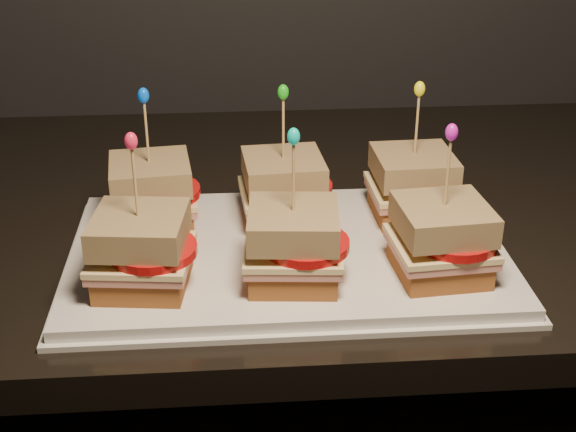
{
  "coord_description": "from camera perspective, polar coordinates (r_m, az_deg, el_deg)",
  "views": [
    {
      "loc": [
        0.05,
        0.75,
        1.36
      ],
      "look_at": [
        0.11,
        1.5,
        0.98
      ],
      "focal_mm": 50.0,
      "sensor_mm": 36.0,
      "label": 1
    }
  ],
  "objects": [
    {
      "name": "sandwich_2_pick",
      "position": [
        0.89,
        9.13,
        6.17
      ],
      "size": [
        0.0,
        0.0,
        0.09
      ],
      "primitive_type": "cylinder",
      "color": "tan",
      "rests_on": "sandwich_2_bread_top"
    },
    {
      "name": "sandwich_5_pick",
      "position": [
        0.78,
        11.26,
        2.75
      ],
      "size": [
        0.0,
        0.0,
        0.09
      ],
      "primitive_type": "cylinder",
      "color": "tan",
      "rests_on": "sandwich_5_bread_top"
    },
    {
      "name": "sandwich_4_tomato",
      "position": [
        0.77,
        1.3,
        -2.02
      ],
      "size": [
        0.08,
        0.08,
        0.01
      ],
      "primitive_type": "cylinder",
      "color": "#B70F0F",
      "rests_on": "sandwich_4_cheese"
    },
    {
      "name": "sandwich_2_cheese",
      "position": [
        0.92,
        8.82,
        2.0
      ],
      "size": [
        0.1,
        0.09,
        0.01
      ],
      "primitive_type": "cube",
      "rotation": [
        0.0,
        0.0,
        0.03
      ],
      "color": "#F6DC96",
      "rests_on": "sandwich_2_ham"
    },
    {
      "name": "sandwich_4_frill",
      "position": [
        0.73,
        0.4,
        5.67
      ],
      "size": [
        0.01,
        0.01,
        0.02
      ],
      "primitive_type": "ellipsoid",
      "color": "#07BAA6",
      "rests_on": "sandwich_4_pick"
    },
    {
      "name": "sandwich_0_bread_top",
      "position": [
        0.89,
        -9.78,
        2.96
      ],
      "size": [
        0.1,
        0.1,
        0.03
      ],
      "primitive_type": "cube",
      "rotation": [
        0.0,
        0.0,
        0.11
      ],
      "color": "#522D0C",
      "rests_on": "sandwich_0_tomato"
    },
    {
      "name": "sandwich_4_pick",
      "position": [
        0.75,
        0.39,
        2.46
      ],
      "size": [
        0.0,
        0.0,
        0.09
      ],
      "primitive_type": "cylinder",
      "color": "tan",
      "rests_on": "sandwich_4_bread_top"
    },
    {
      "name": "sandwich_1_tomato",
      "position": [
        0.89,
        0.47,
        2.03
      ],
      "size": [
        0.08,
        0.08,
        0.01
      ],
      "primitive_type": "cylinder",
      "color": "#B70F0F",
      "rests_on": "sandwich_1_cheese"
    },
    {
      "name": "sandwich_2_ham",
      "position": [
        0.92,
        8.79,
        1.61
      ],
      "size": [
        0.1,
        0.09,
        0.01
      ],
      "primitive_type": "cube",
      "rotation": [
        0.0,
        0.0,
        0.03
      ],
      "color": "#B4665A",
      "rests_on": "sandwich_2_bread_bot"
    },
    {
      "name": "sandwich_4_bread_bot",
      "position": [
        0.79,
        0.37,
        -3.76
      ],
      "size": [
        0.09,
        0.09,
        0.02
      ],
      "primitive_type": "cube",
      "rotation": [
        0.0,
        0.0,
        -0.09
      ],
      "color": "brown",
      "rests_on": "platter"
    },
    {
      "name": "sandwich_1_bread_bot",
      "position": [
        0.91,
        -0.32,
        0.43
      ],
      "size": [
        0.09,
        0.09,
        0.02
      ],
      "primitive_type": "cube",
      "rotation": [
        0.0,
        0.0,
        0.07
      ],
      "color": "brown",
      "rests_on": "platter"
    },
    {
      "name": "sandwich_0_pick",
      "position": [
        0.87,
        -10.01,
        5.64
      ],
      "size": [
        0.0,
        0.0,
        0.09
      ],
      "primitive_type": "cylinder",
      "color": "tan",
      "rests_on": "sandwich_0_bread_top"
    },
    {
      "name": "sandwich_3_pick",
      "position": [
        0.75,
        -10.8,
        2.06
      ],
      "size": [
        0.0,
        0.0,
        0.09
      ],
      "primitive_type": "cylinder",
      "color": "tan",
      "rests_on": "sandwich_3_bread_top"
    },
    {
      "name": "sandwich_3_ham",
      "position": [
        0.79,
        -10.33,
        -3.13
      ],
      "size": [
        0.1,
        0.1,
        0.01
      ],
      "primitive_type": "cube",
      "rotation": [
        0.0,
        0.0,
        -0.12
      ],
      "color": "#B4665A",
      "rests_on": "sandwich_3_bread_bot"
    },
    {
      "name": "sandwich_3_cheese",
      "position": [
        0.78,
        -10.37,
        -2.68
      ],
      "size": [
        0.1,
        0.1,
        0.01
      ],
      "primitive_type": "cube",
      "rotation": [
        0.0,
        0.0,
        -0.12
      ],
      "color": "#F6DC96",
      "rests_on": "sandwich_3_ham"
    },
    {
      "name": "sandwich_0_frill",
      "position": [
        0.86,
        -10.24,
        8.44
      ],
      "size": [
        0.01,
        0.01,
        0.02
      ],
      "primitive_type": "ellipsoid",
      "color": "blue",
      "rests_on": "sandwich_0_pick"
    },
    {
      "name": "sandwich_5_frill",
      "position": [
        0.76,
        11.56,
        5.86
      ],
      "size": [
        0.01,
        0.01,
        0.02
      ],
      "primitive_type": "ellipsoid",
      "color": "#C416AA",
      "rests_on": "sandwich_5_pick"
    },
    {
      "name": "sandwich_2_bread_bot",
      "position": [
        0.93,
        8.72,
        0.73
      ],
      "size": [
        0.09,
        0.09,
        0.02
      ],
      "primitive_type": "cube",
      "rotation": [
        0.0,
        0.0,
        0.03
      ],
      "color": "brown",
      "rests_on": "platter"
    },
    {
      "name": "sandwich_5_bread_top",
      "position": [
        0.79,
        10.98,
        -0.2
      ],
      "size": [
        0.09,
        0.09,
        0.03
      ],
      "primitive_type": "cube",
      "rotation": [
        0.0,
        0.0,
        0.08
      ],
      "color": "#522D0C",
      "rests_on": "sandwich_5_tomato"
    },
    {
      "name": "sandwich_3_tomato",
      "position": [
        0.77,
        -9.57,
        -2.39
      ],
      "size": [
        0.08,
        0.08,
        0.01
      ],
      "primitive_type": "cylinder",
      "color": "#B70F0F",
      "rests_on": "sandwich_3_cheese"
    },
    {
      "name": "platter_rim",
      "position": [
        0.86,
        0.0,
        -3.09
      ],
      "size": [
        0.47,
        0.3,
        0.01
      ],
      "primitive_type": "cube",
      "color": "white",
      "rests_on": "granite_slab"
    },
    {
      "name": "sandwich_3_bread_top",
      "position": [
        0.77,
        -10.53,
        -0.95
      ],
      "size": [
        0.1,
        0.1,
        0.03
      ],
      "primitive_type": "cube",
      "rotation": [
        0.0,
        0.0,
        -0.12
      ],
      "color": "#522D0C",
      "rests_on": "sandwich_3_tomato"
    },
    {
      "name": "sandwich_1_pick",
      "position": [
        0.87,
        -0.34,
        5.99
      ],
      "size": [
        0.0,
        0.0,
        0.09
      ],
      "primitive_type": "cylinder",
      "color": "tan",
      "rests_on": "sandwich_1_bread_top"
    },
    {
      "name": "sandwich_0_bread_bot",
      "position": [
        0.91,
        -9.55,
        0.11
      ],
      "size": [
        0.09,
        0.09,
        0.02
      ],
      "primitive_type": "cube",
      "rotation": [
        0.0,
        0.0,
        0.11
      ],
      "color": "brown",
      "rests_on": "platter"
    },
    {
      "name": "sandwich_1_bread_top",
      "position": [
        0.89,
        -0.33,
        3.29
      ],
      "size": [
        0.09,
        0.09,
        0.03
      ],
      "primitive_type": "cube",
      "rotation": [
        0.0,
        0.0,
        0.07
      ],
      "color": "#522D0C",
      "rests_on": "sandwich_1_tomato"
    },
    {
      "name": "sandwich_4_bread_top",
      "position": [
        0.77,
        0.38,
        -0.58
      ],
      "size": [
        0.09,
        0.09,
        0.03
      ],
      "primitive_type": "cube",
      "rotation": [
        0.0,
        0.0,
        -0.09
      ],
      "color": "#522D0C",
      "rests_on": "sandwich_4_tomato"
    },
    {
      "name": "granite_slab",
      "position": [
        1.02,
        1.83,
        0.39
      ],
      "size": [
        2.72,
        0.69,
        0.04
      ],
      "primitive_type": "cube",
      "color": "black",
      "rests_on": "cabinet"
    },
    {
      "name": "sandwich_4_ham",
      "position": [
        0.79,
        0.37,
        -2.77
      ],
      "size": [
        0.1,
        0.1,
        0.01
      ],
      "primitive_type": "cube",
      "rotation": [
        0.0,
        0.0,
        -0.09
      ],
      "color": "#B4665A",
      "rests_on": "sandwich_4_bread_bot"
    },
    {
      "name": "sandwich_3_bread_bot",
      "position": [
        0.8,
        -10.24,
        -4.11
      ],
      "size": [
        0.09,
        0.09,
        0.02
      ],
      "primitive_type": "cube",
      "rotation": [
        0.0,
        0.0,
        -0.12
      ],
      "color": "brown",
      "rests_on": "platter"
    },
    {
      "name": "sandwich_1_cheese",
      "position": [
        0.9,
        -0.32,
        1.73
      ],
      "size": [
        0.1,
        0.1,
        0.01
      ],
      "primitive_type": "cube",
      "rotation": [
        0.0,
        0.0,
        0.07
      ],
      "color": "#F6DC96",
      "rests_on": "sandwich_1_ham"
    },
    {
      "name": "sandwich_4_cheese",
      "position": [
        0.78,
        0.37,
        -2.32
      ],
      "size": [
        0.1,
        0.1,
        0.01
      ],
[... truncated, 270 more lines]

